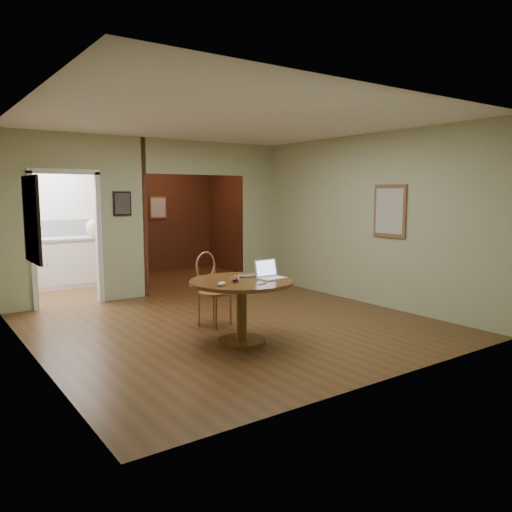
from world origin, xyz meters
TOP-DOWN VIEW (x-y plane):
  - floor at (0.00, 0.00)m, footprint 5.00×5.00m
  - room_shell at (-0.47, 3.10)m, footprint 5.20×7.50m
  - dining_table at (-0.38, -0.74)m, footprint 1.22×1.22m
  - chair at (-0.26, 0.19)m, footprint 0.54×0.54m
  - open_laptop at (-0.04, -0.82)m, footprint 0.32×0.28m
  - closed_laptop at (-0.22, -0.61)m, footprint 0.34×0.25m
  - mouse at (-0.76, -0.92)m, footprint 0.13×0.09m
  - wine_glass at (-0.51, -0.81)m, footprint 0.08×0.08m
  - pen at (-0.34, -1.09)m, footprint 0.13×0.03m
  - kitchen_cabinet at (-1.35, 4.20)m, footprint 2.06×0.60m
  - grocery_bag at (-0.55, 4.20)m, footprint 0.42×0.39m

SIDE VIEW (x-z plane):
  - floor at x=0.00m, z-range 0.00..0.00m
  - kitchen_cabinet at x=-1.35m, z-range 0.00..0.94m
  - chair at x=-0.26m, z-range 0.06..1.05m
  - dining_table at x=-0.38m, z-range 0.18..0.94m
  - pen at x=-0.34m, z-range 0.76..0.77m
  - closed_laptop at x=-0.22m, z-range 0.76..0.78m
  - mouse at x=-0.76m, z-range 0.76..0.81m
  - wine_glass at x=-0.51m, z-range 0.76..0.85m
  - open_laptop at x=-0.04m, z-range 0.71..0.93m
  - grocery_bag at x=-0.55m, z-range 0.94..1.27m
  - room_shell at x=-0.47m, z-range -1.21..3.79m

